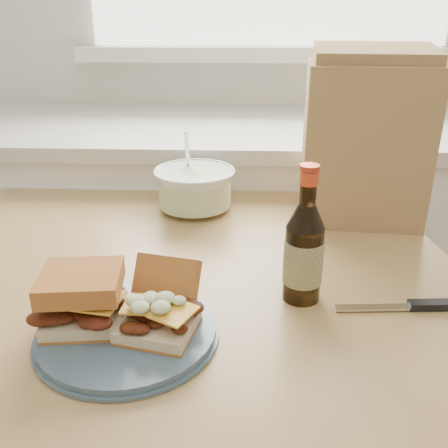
{
  "coord_description": "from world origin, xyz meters",
  "views": [
    {
      "loc": [
        -0.08,
        0.15,
        1.28
      ],
      "look_at": [
        -0.11,
        1.0,
        0.9
      ],
      "focal_mm": 40.0,
      "sensor_mm": 36.0,
      "label": 1
    }
  ],
  "objects_px": {
    "dining_table": "(200,322)",
    "plate": "(127,332)",
    "beer_bottle": "(304,251)",
    "coleslaw_bowl": "(195,190)",
    "paper_bag": "(365,145)"
  },
  "relations": [
    {
      "from": "dining_table",
      "to": "plate",
      "type": "height_order",
      "value": "plate"
    },
    {
      "from": "plate",
      "to": "beer_bottle",
      "type": "xyz_separation_m",
      "value": [
        0.27,
        0.12,
        0.08
      ]
    },
    {
      "from": "plate",
      "to": "beer_bottle",
      "type": "bearing_deg",
      "value": 24.35
    },
    {
      "from": "coleslaw_bowl",
      "to": "paper_bag",
      "type": "xyz_separation_m",
      "value": [
        0.38,
        -0.03,
        0.12
      ]
    },
    {
      "from": "plate",
      "to": "coleslaw_bowl",
      "type": "height_order",
      "value": "coleslaw_bowl"
    },
    {
      "from": "dining_table",
      "to": "coleslaw_bowl",
      "type": "bearing_deg",
      "value": 87.42
    },
    {
      "from": "plate",
      "to": "coleslaw_bowl",
      "type": "distance_m",
      "value": 0.51
    },
    {
      "from": "dining_table",
      "to": "paper_bag",
      "type": "distance_m",
      "value": 0.52
    },
    {
      "from": "beer_bottle",
      "to": "paper_bag",
      "type": "xyz_separation_m",
      "value": [
        0.16,
        0.36,
        0.08
      ]
    },
    {
      "from": "coleslaw_bowl",
      "to": "paper_bag",
      "type": "relative_size",
      "value": 0.56
    },
    {
      "from": "dining_table",
      "to": "paper_bag",
      "type": "bearing_deg",
      "value": 27.97
    },
    {
      "from": "dining_table",
      "to": "beer_bottle",
      "type": "relative_size",
      "value": 4.86
    },
    {
      "from": "dining_table",
      "to": "paper_bag",
      "type": "xyz_separation_m",
      "value": [
        0.35,
        0.26,
        0.29
      ]
    },
    {
      "from": "beer_bottle",
      "to": "paper_bag",
      "type": "bearing_deg",
      "value": 77.06
    },
    {
      "from": "coleslaw_bowl",
      "to": "plate",
      "type": "bearing_deg",
      "value": -95.9
    }
  ]
}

